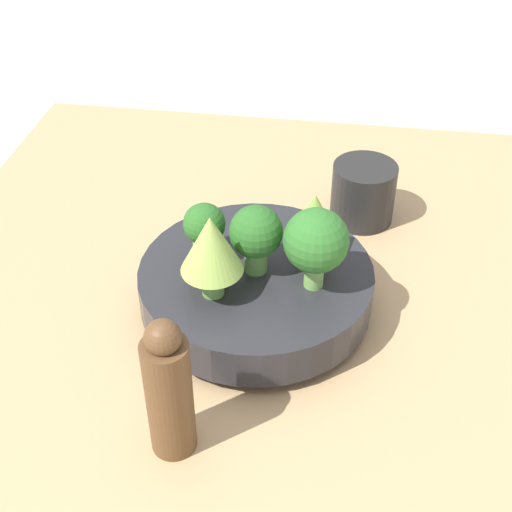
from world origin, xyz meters
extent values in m
plane|color=beige|center=(0.00, 0.00, 0.00)|extent=(6.00, 6.00, 0.00)
cube|color=tan|center=(0.00, 0.00, 0.02)|extent=(0.97, 0.83, 0.04)
cylinder|color=#28282D|center=(0.01, 0.03, 0.05)|extent=(0.12, 0.12, 0.01)
cylinder|color=#28282D|center=(0.01, 0.03, 0.08)|extent=(0.27, 0.27, 0.05)
cylinder|color=#7AB256|center=(0.02, 0.10, 0.12)|extent=(0.02, 0.02, 0.04)
sphere|color=#2D6B28|center=(0.02, 0.10, 0.17)|extent=(0.07, 0.07, 0.07)
cylinder|color=#609347|center=(-0.04, 0.09, 0.12)|extent=(0.02, 0.02, 0.04)
cone|color=#84AD47|center=(-0.04, 0.09, 0.16)|extent=(0.05, 0.05, 0.05)
cylinder|color=#609347|center=(0.01, 0.03, 0.12)|extent=(0.03, 0.03, 0.03)
sphere|color=#286023|center=(0.01, 0.03, 0.16)|extent=(0.06, 0.06, 0.06)
cylinder|color=#6BA34C|center=(0.05, -0.01, 0.12)|extent=(0.02, 0.02, 0.03)
cone|color=#93B751|center=(0.05, -0.01, 0.17)|extent=(0.07, 0.07, 0.07)
cylinder|color=#7AB256|center=(-0.01, -0.03, 0.12)|extent=(0.03, 0.03, 0.03)
sphere|color=#286023|center=(-0.01, -0.03, 0.15)|extent=(0.05, 0.05, 0.05)
cylinder|color=black|center=(-0.21, 0.15, 0.08)|extent=(0.09, 0.09, 0.08)
cylinder|color=brown|center=(0.21, -0.02, 0.11)|extent=(0.04, 0.04, 0.14)
sphere|color=brown|center=(0.21, -0.02, 0.19)|extent=(0.03, 0.03, 0.03)
camera|label=1|loc=(0.63, 0.13, 0.62)|focal=50.00mm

